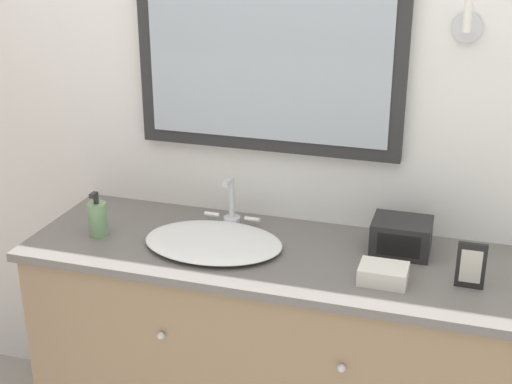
{
  "coord_description": "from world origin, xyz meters",
  "views": [
    {
      "loc": [
        0.57,
        -1.72,
        1.88
      ],
      "look_at": [
        -0.06,
        0.3,
        1.06
      ],
      "focal_mm": 50.0,
      "sensor_mm": 36.0,
      "label": 1
    }
  ],
  "objects_px": {
    "soap_bottle": "(98,219)",
    "sink_basin": "(214,240)",
    "picture_frame": "(471,266)",
    "appliance_box": "(401,236)"
  },
  "relations": [
    {
      "from": "soap_bottle",
      "to": "picture_frame",
      "type": "bearing_deg",
      "value": -0.07
    },
    {
      "from": "picture_frame",
      "to": "appliance_box",
      "type": "bearing_deg",
      "value": 140.85
    },
    {
      "from": "appliance_box",
      "to": "sink_basin",
      "type": "bearing_deg",
      "value": -167.04
    },
    {
      "from": "picture_frame",
      "to": "soap_bottle",
      "type": "bearing_deg",
      "value": 179.93
    },
    {
      "from": "sink_basin",
      "to": "appliance_box",
      "type": "height_order",
      "value": "sink_basin"
    },
    {
      "from": "soap_bottle",
      "to": "picture_frame",
      "type": "distance_m",
      "value": 1.22
    },
    {
      "from": "soap_bottle",
      "to": "appliance_box",
      "type": "xyz_separation_m",
      "value": [
        1.0,
        0.18,
        -0.01
      ]
    },
    {
      "from": "soap_bottle",
      "to": "sink_basin",
      "type": "bearing_deg",
      "value": 5.76
    },
    {
      "from": "sink_basin",
      "to": "picture_frame",
      "type": "distance_m",
      "value": 0.82
    },
    {
      "from": "sink_basin",
      "to": "soap_bottle",
      "type": "height_order",
      "value": "sink_basin"
    }
  ]
}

